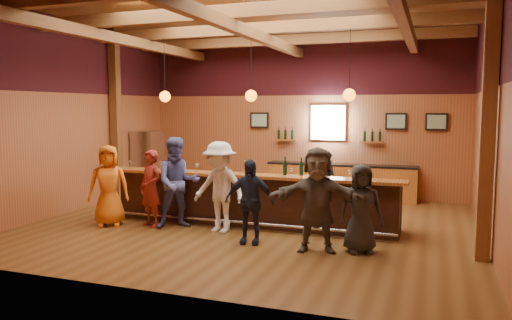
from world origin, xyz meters
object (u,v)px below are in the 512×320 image
(ice_bucket, at_px, (250,167))
(bartender, at_px, (326,185))
(back_bar_cabinet, at_px, (340,181))
(customer_white, at_px, (220,187))
(customer_brown, at_px, (317,200))
(bottle_a, at_px, (285,168))
(customer_denim, at_px, (178,183))
(customer_navy, at_px, (249,201))
(bar_counter, at_px, (254,200))
(stainless_fridge, at_px, (148,163))
(customer_orange, at_px, (109,185))
(customer_redvest, at_px, (151,188))
(customer_dark, at_px, (361,209))

(ice_bucket, bearing_deg, bartender, 42.15)
(back_bar_cabinet, bearing_deg, customer_white, -109.65)
(customer_brown, height_order, bottle_a, customer_brown)
(customer_white, bearing_deg, customer_denim, -172.70)
(customer_denim, relative_size, customer_white, 1.04)
(customer_navy, bearing_deg, customer_brown, -11.82)
(bar_counter, height_order, customer_denim, customer_denim)
(stainless_fridge, height_order, customer_denim, customer_denim)
(customer_white, bearing_deg, bar_counter, 76.07)
(bar_counter, bearing_deg, customer_navy, -73.42)
(stainless_fridge, bearing_deg, customer_orange, -70.13)
(customer_redvest, bearing_deg, bottle_a, 36.21)
(customer_orange, xyz_separation_m, customer_redvest, (0.88, 0.21, -0.05))
(customer_denim, height_order, bottle_a, customer_denim)
(customer_dark, bearing_deg, customer_navy, 163.33)
(bar_counter, xyz_separation_m, bartender, (1.33, 0.97, 0.24))
(bar_counter, bearing_deg, customer_orange, -157.84)
(back_bar_cabinet, bearing_deg, customer_denim, -120.13)
(bar_counter, height_order, bartender, bartender)
(customer_white, bearing_deg, back_bar_cabinet, 81.13)
(customer_orange, bearing_deg, bottle_a, -14.25)
(stainless_fridge, relative_size, customer_denim, 0.97)
(back_bar_cabinet, relative_size, bartender, 2.62)
(stainless_fridge, distance_m, bartender, 5.65)
(stainless_fridge, distance_m, customer_brown, 7.06)
(stainless_fridge, distance_m, bottle_a, 5.56)
(bartender, xyz_separation_m, ice_bucket, (-1.34, -1.21, 0.48))
(customer_denim, xyz_separation_m, bartender, (2.70, 1.79, -0.17))
(customer_brown, height_order, ice_bucket, customer_brown)
(customer_orange, distance_m, bottle_a, 3.69)
(customer_orange, xyz_separation_m, customer_denim, (1.45, 0.32, 0.09))
(back_bar_cabinet, distance_m, customer_redvest, 5.49)
(customer_white, bearing_deg, customer_orange, -163.00)
(customer_brown, distance_m, customer_dark, 0.75)
(customer_denim, bearing_deg, customer_navy, -54.33)
(customer_dark, bearing_deg, bartender, 95.46)
(customer_dark, height_order, bartender, bartender)
(stainless_fridge, distance_m, customer_denim, 4.28)
(bottle_a, bearing_deg, ice_bucket, -179.68)
(customer_redvest, bearing_deg, customer_white, 23.53)
(stainless_fridge, bearing_deg, customer_navy, -40.66)
(customer_orange, xyz_separation_m, customer_white, (2.41, 0.26, 0.06))
(customer_navy, bearing_deg, bartender, 61.84)
(bar_counter, xyz_separation_m, customer_denim, (-1.37, -0.83, 0.41))
(stainless_fridge, xyz_separation_m, customer_dark, (6.53, -3.81, -0.14))
(customer_redvest, distance_m, customer_white, 1.54)
(bar_counter, relative_size, customer_dark, 4.16)
(bartender, bearing_deg, ice_bucket, 66.74)
(customer_brown, distance_m, bottle_a, 1.66)
(customer_orange, relative_size, customer_navy, 1.10)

